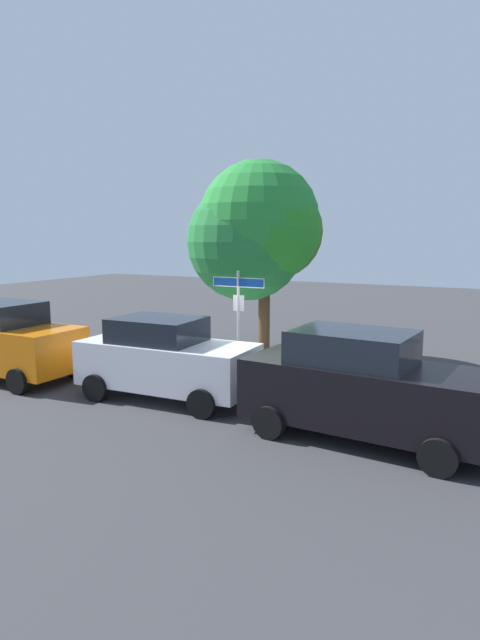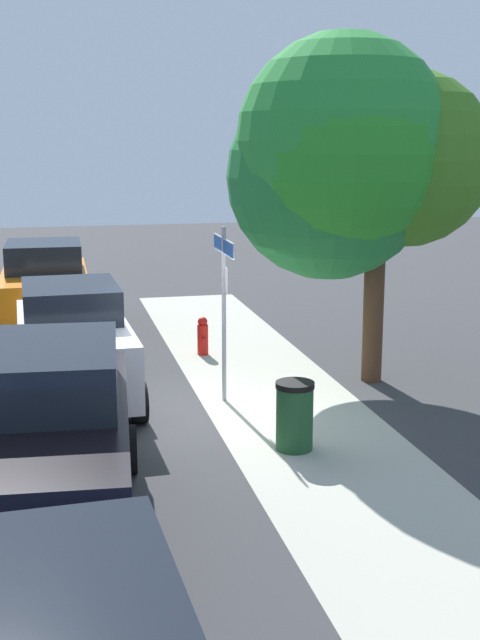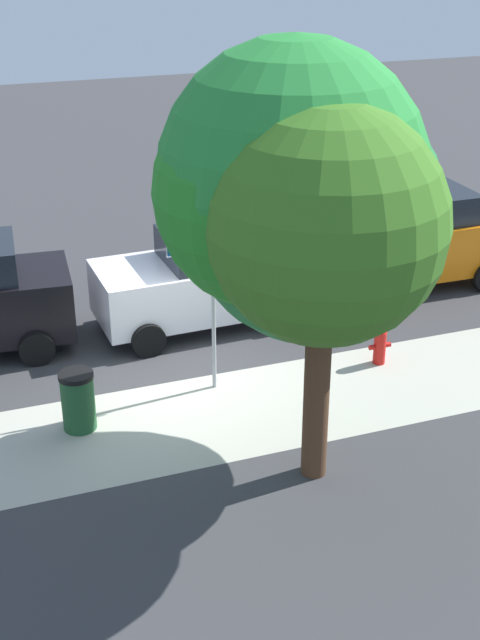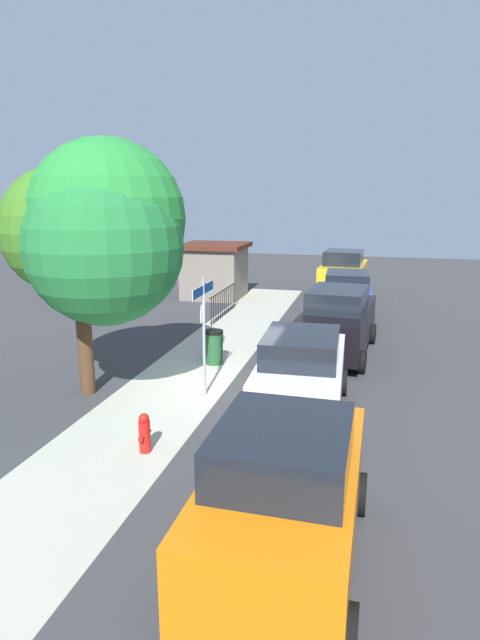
# 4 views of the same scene
# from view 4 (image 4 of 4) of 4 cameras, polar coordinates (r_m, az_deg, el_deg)

# --- Properties ---
(ground_plane) EXTENTS (60.00, 60.00, 0.00)m
(ground_plane) POSITION_cam_4_polar(r_m,az_deg,el_deg) (13.42, -1.39, -7.33)
(ground_plane) COLOR #38383A
(sidewalk_strip) EXTENTS (24.00, 2.60, 0.00)m
(sidewalk_strip) POSITION_cam_4_polar(r_m,az_deg,el_deg) (15.59, -4.02, -4.35)
(sidewalk_strip) COLOR #B0AE9E
(sidewalk_strip) RESTS_ON ground_plane
(street_sign) EXTENTS (1.51, 0.07, 2.90)m
(street_sign) POSITION_cam_4_polar(r_m,az_deg,el_deg) (12.40, -3.97, 0.76)
(street_sign) COLOR #9EA0A5
(street_sign) RESTS_ON ground_plane
(shade_tree) EXTENTS (4.01, 4.49, 6.02)m
(shade_tree) POSITION_cam_4_polar(r_m,az_deg,el_deg) (12.61, -14.89, 9.33)
(shade_tree) COLOR #4D321F
(shade_tree) RESTS_ON ground_plane
(car_orange) EXTENTS (4.05, 2.08, 2.06)m
(car_orange) POSITION_cam_4_polar(r_m,az_deg,el_deg) (7.17, 4.87, -18.18)
(car_orange) COLOR orange
(car_orange) RESTS_ON ground_plane
(car_white) EXTENTS (4.22, 2.09, 1.92)m
(car_white) POSITION_cam_4_polar(r_m,az_deg,el_deg) (11.56, 6.65, -5.84)
(car_white) COLOR white
(car_white) RESTS_ON ground_plane
(car_black) EXTENTS (4.68, 2.31, 2.07)m
(car_black) POSITION_cam_4_polar(r_m,az_deg,el_deg) (16.09, 10.53, -0.17)
(car_black) COLOR black
(car_black) RESTS_ON ground_plane
(car_blue) EXTENTS (4.42, 2.18, 1.88)m
(car_blue) POSITION_cam_4_polar(r_m,az_deg,el_deg) (20.80, 11.48, 2.65)
(car_blue) COLOR #253E91
(car_blue) RESTS_ON ground_plane
(car_yellow) EXTENTS (4.17, 2.33, 2.18)m
(car_yellow) POSITION_cam_4_polar(r_m,az_deg,el_deg) (25.53, 11.12, 4.95)
(car_yellow) COLOR gold
(car_yellow) RESTS_ON ground_plane
(iron_fence) EXTENTS (3.50, 0.04, 1.07)m
(iron_fence) POSITION_cam_4_polar(r_m,az_deg,el_deg) (20.97, -1.81, 1.91)
(iron_fence) COLOR black
(iron_fence) RESTS_ON ground_plane
(utility_shed) EXTENTS (3.01, 2.96, 2.51)m
(utility_shed) POSITION_cam_4_polar(r_m,az_deg,el_deg) (24.81, -2.77, 5.43)
(utility_shed) COLOR slate
(utility_shed) RESTS_ON ground_plane
(fire_hydrant) EXTENTS (0.42, 0.22, 0.78)m
(fire_hydrant) POSITION_cam_4_polar(r_m,az_deg,el_deg) (10.32, -10.28, -11.93)
(fire_hydrant) COLOR red
(fire_hydrant) RESTS_ON ground_plane
(trash_bin) EXTENTS (0.55, 0.55, 0.98)m
(trash_bin) POSITION_cam_4_polar(r_m,az_deg,el_deg) (15.15, -2.85, -2.92)
(trash_bin) COLOR #1E4C28
(trash_bin) RESTS_ON ground_plane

